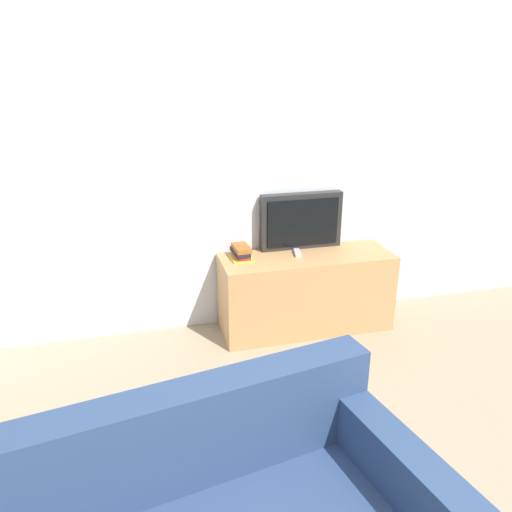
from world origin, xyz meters
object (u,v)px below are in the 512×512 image
at_px(tv_stand, 306,292).
at_px(television, 301,221).
at_px(remote_on_stand, 297,253).
at_px(book_stack, 241,252).

xyz_separation_m(tv_stand, television, (0.01, 0.18, 0.53)).
relative_size(tv_stand, remote_on_stand, 8.77).
xyz_separation_m(tv_stand, book_stack, (-0.50, 0.07, 0.35)).
bearing_deg(remote_on_stand, television, 62.45).
bearing_deg(remote_on_stand, book_stack, 177.07).
bearing_deg(tv_stand, book_stack, 172.22).
bearing_deg(tv_stand, television, 87.40).
bearing_deg(tv_stand, remote_on_stand, 144.09).
bearing_deg(book_stack, remote_on_stand, -2.93).
xyz_separation_m(tv_stand, remote_on_stand, (-0.06, 0.05, 0.32)).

